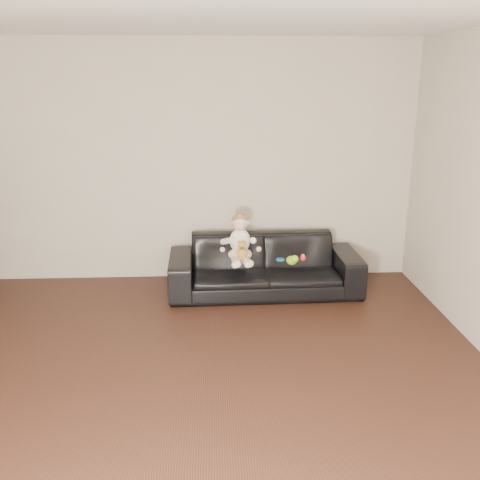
{
  "coord_description": "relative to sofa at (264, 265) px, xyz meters",
  "views": [
    {
      "loc": [
        0.3,
        -3.05,
        2.19
      ],
      "look_at": [
        0.56,
        2.15,
        0.6
      ],
      "focal_mm": 40.0,
      "sensor_mm": 36.0,
      "label": 1
    }
  ],
  "objects": [
    {
      "name": "teddy_bear",
      "position": [
        -0.25,
        -0.26,
        0.25
      ],
      "size": [
        0.13,
        0.13,
        0.19
      ],
      "rotation": [
        0.0,
        0.0,
        0.29
      ],
      "color": "#B48533",
      "rests_on": "sofa"
    },
    {
      "name": "toy_blue_disc",
      "position": [
        0.15,
        -0.1,
        0.1
      ],
      "size": [
        0.1,
        0.1,
        0.01
      ],
      "primitive_type": "cylinder",
      "rotation": [
        0.0,
        0.0,
        0.21
      ],
      "color": "#1A8BD0",
      "rests_on": "sofa"
    },
    {
      "name": "wall_back",
      "position": [
        -0.83,
        0.5,
        1.01
      ],
      "size": [
        5.0,
        0.0,
        5.0
      ],
      "primitive_type": "plane",
      "rotation": [
        1.57,
        0.0,
        0.0
      ],
      "color": "#BAB09C",
      "rests_on": "ground"
    },
    {
      "name": "floor",
      "position": [
        -0.83,
        -2.25,
        -0.29
      ],
      "size": [
        5.5,
        5.5,
        0.0
      ],
      "primitive_type": "plane",
      "color": "#351C12",
      "rests_on": "ground"
    },
    {
      "name": "toy_rattle",
      "position": [
        0.38,
        -0.15,
        0.12
      ],
      "size": [
        0.08,
        0.08,
        0.06
      ],
      "primitive_type": "sphere",
      "rotation": [
        0.0,
        0.0,
        0.29
      ],
      "color": "red",
      "rests_on": "sofa"
    },
    {
      "name": "toy_green",
      "position": [
        0.25,
        -0.25,
        0.14
      ],
      "size": [
        0.15,
        0.16,
        0.09
      ],
      "primitive_type": "ellipsoid",
      "rotation": [
        0.0,
        0.0,
        0.34
      ],
      "color": "#8AD118",
      "rests_on": "sofa"
    },
    {
      "name": "baby",
      "position": [
        -0.26,
        -0.11,
        0.31
      ],
      "size": [
        0.37,
        0.44,
        0.49
      ],
      "rotation": [
        0.0,
        0.0,
        0.25
      ],
      "color": "#FBD5D4",
      "rests_on": "sofa"
    },
    {
      "name": "sofa",
      "position": [
        0.0,
        0.0,
        0.0
      ],
      "size": [
        2.01,
        0.83,
        0.58
      ],
      "primitive_type": "imported",
      "rotation": [
        0.0,
        0.0,
        0.02
      ],
      "color": "black",
      "rests_on": "floor"
    }
  ]
}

